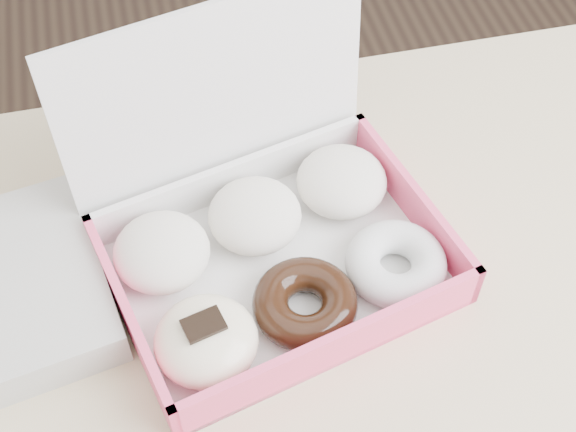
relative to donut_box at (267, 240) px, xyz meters
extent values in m
cube|color=#CEB788|center=(-0.12, -0.12, -0.06)|extent=(1.20, 0.80, 0.04)
cylinder|color=#CEB788|center=(0.43, 0.23, -0.43)|extent=(0.05, 0.05, 0.71)
cube|color=white|center=(0.01, -0.02, -0.03)|extent=(0.36, 0.30, 0.01)
cube|color=#FF4F79|center=(0.03, -0.13, -0.01)|extent=(0.31, 0.08, 0.05)
cube|color=white|center=(-0.02, 0.09, -0.01)|extent=(0.31, 0.08, 0.05)
cube|color=#FF4F79|center=(-0.14, -0.05, -0.01)|extent=(0.06, 0.23, 0.05)
cube|color=#FF4F79|center=(0.16, 0.02, -0.01)|extent=(0.06, 0.23, 0.05)
cube|color=white|center=(-0.02, 0.11, 0.08)|extent=(0.31, 0.10, 0.23)
ellipsoid|color=white|center=(-0.10, 0.01, 0.00)|extent=(0.11, 0.11, 0.05)
ellipsoid|color=white|center=(-0.01, 0.04, 0.00)|extent=(0.11, 0.11, 0.05)
ellipsoid|color=white|center=(0.09, 0.06, 0.00)|extent=(0.11, 0.11, 0.05)
ellipsoid|color=#F7E8C1|center=(-0.08, -0.09, 0.00)|extent=(0.11, 0.11, 0.05)
cube|color=black|center=(-0.08, -0.09, 0.02)|extent=(0.04, 0.03, 0.00)
torus|color=black|center=(0.02, -0.07, -0.01)|extent=(0.12, 0.12, 0.03)
torus|color=white|center=(0.12, -0.05, -0.01)|extent=(0.12, 0.12, 0.03)
camera|label=1|loc=(-0.08, -0.45, 0.63)|focal=50.00mm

